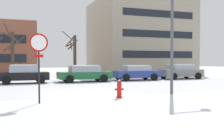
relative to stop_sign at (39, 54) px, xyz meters
name	(u,v)px	position (x,y,z in m)	size (l,w,h in m)	color
ground_plane	(82,94)	(2.44, 2.35, -2.03)	(120.00, 120.00, 0.00)	white
road_surface	(69,89)	(2.44, 5.62, -2.03)	(80.00, 8.53, 0.00)	silver
stop_sign	(39,54)	(0.00, 0.00, 0.00)	(0.76, 0.17, 2.89)	black
fire_hydrant	(119,89)	(3.73, 0.36, -1.59)	(0.44, 0.30, 0.87)	red
street_lamp	(177,29)	(7.17, 0.75, 1.44)	(1.68, 0.36, 5.68)	#4C4F54
parked_car_black	(23,74)	(-0.03, 10.97, -1.29)	(3.86, 2.03, 1.47)	black
parked_car_green	(84,73)	(4.87, 10.82, -1.31)	(4.45, 2.22, 1.40)	#1E6038
parked_car_blue	(136,73)	(9.77, 10.92, -1.32)	(4.22, 2.05, 1.36)	#283D93
parked_car_gray	(181,71)	(14.66, 11.09, -1.29)	(4.19, 2.22, 1.44)	slate
tree_far_mid	(12,52)	(-0.76, 15.13, 0.52)	(2.01, 2.02, 5.18)	#423326
tree_far_right	(74,55)	(4.96, 14.96, 0.34)	(1.66, 2.10, 4.70)	#423326
building_far_right	(139,37)	(16.91, 24.83, 3.20)	(12.66, 11.78, 10.46)	#9E937F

